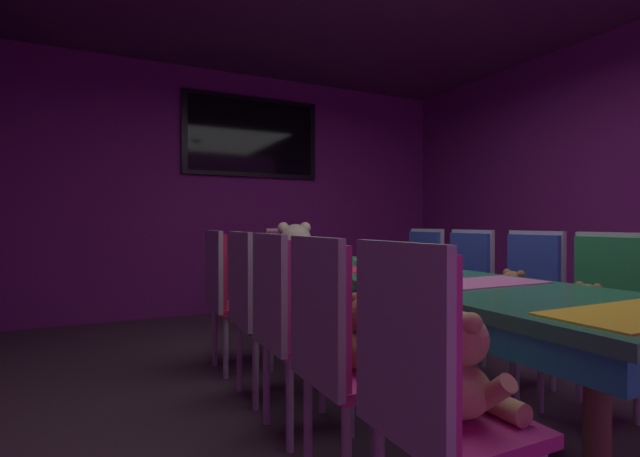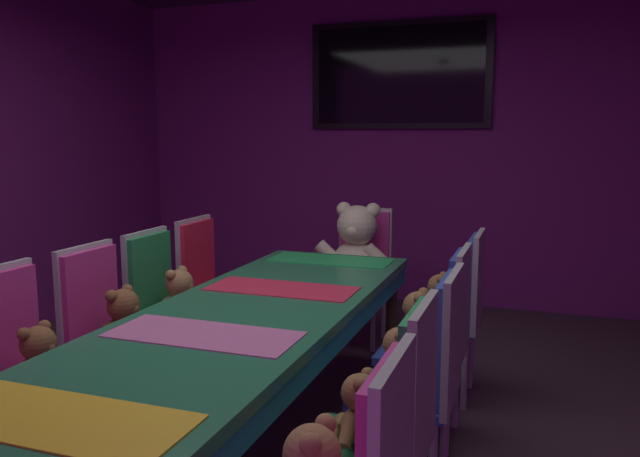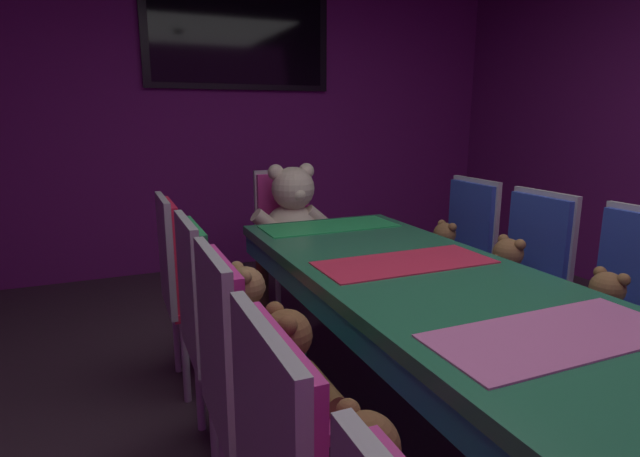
{
  "view_description": "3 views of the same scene",
  "coord_description": "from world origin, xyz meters",
  "views": [
    {
      "loc": [
        -1.63,
        -2.07,
        1.04
      ],
      "look_at": [
        0.0,
        1.29,
        0.99
      ],
      "focal_mm": 25.58,
      "sensor_mm": 36.0,
      "label": 1
    },
    {
      "loc": [
        1.24,
        -2.53,
        1.53
      ],
      "look_at": [
        -0.05,
        1.15,
        0.95
      ],
      "focal_mm": 35.43,
      "sensor_mm": 36.0,
      "label": 2
    },
    {
      "loc": [
        -1.15,
        -1.38,
        1.36
      ],
      "look_at": [
        -0.1,
        1.1,
        0.76
      ],
      "focal_mm": 28.39,
      "sensor_mm": 36.0,
      "label": 3
    }
  ],
  "objects": [
    {
      "name": "teddy_left_0",
      "position": [
        -0.67,
        -1.05,
        0.6
      ],
      "size": [
        0.27,
        0.35,
        0.33
      ],
      "color": "tan",
      "rests_on": "chair_left_0"
    },
    {
      "name": "chair_left_0",
      "position": [
        -0.82,
        -1.05,
        0.6
      ],
      "size": [
        0.42,
        0.41,
        0.98
      ],
      "color": "#CC338C",
      "rests_on": "ground_plane"
    },
    {
      "name": "teddy_right_1",
      "position": [
        0.68,
        -0.53,
        0.57
      ],
      "size": [
        0.22,
        0.28,
        0.26
      ],
      "rotation": [
        0.0,
        0.0,
        3.14
      ],
      "color": "olive",
      "rests_on": "chair_right_1"
    },
    {
      "name": "chair_left_4",
      "position": [
        -0.84,
        1.08,
        0.6
      ],
      "size": [
        0.42,
        0.41,
        0.98
      ],
      "color": "red",
      "rests_on": "ground_plane"
    },
    {
      "name": "wall_tv",
      "position": [
        0.0,
        3.11,
        2.05
      ],
      "size": [
        1.62,
        0.06,
        0.94
      ],
      "color": "black"
    },
    {
      "name": "throne_chair",
      "position": [
        0.0,
        1.95,
        0.6
      ],
      "size": [
        0.41,
        0.42,
        0.98
      ],
      "rotation": [
        0.0,
        0.0,
        -1.57
      ],
      "color": "#CC338C",
      "rests_on": "ground_plane"
    },
    {
      "name": "chair_right_2",
      "position": [
        0.85,
        -0.02,
        0.6
      ],
      "size": [
        0.42,
        0.41,
        0.98
      ],
      "rotation": [
        0.0,
        0.0,
        3.14
      ],
      "color": "#2D47B2",
      "rests_on": "ground_plane"
    },
    {
      "name": "chair_left_2",
      "position": [
        -0.82,
        -0.0,
        0.6
      ],
      "size": [
        0.42,
        0.41,
        0.98
      ],
      "color": "#CC338C",
      "rests_on": "ground_plane"
    },
    {
      "name": "teddy_left_3",
      "position": [
        -0.67,
        0.51,
        0.6
      ],
      "size": [
        0.26,
        0.34,
        0.32
      ],
      "color": "#9E7247",
      "rests_on": "chair_left_3"
    },
    {
      "name": "teddy_left_1",
      "position": [
        -0.69,
        -0.55,
        0.59
      ],
      "size": [
        0.24,
        0.32,
        0.3
      ],
      "color": "brown",
      "rests_on": "chair_left_1"
    },
    {
      "name": "chair_right_3",
      "position": [
        0.83,
        0.52,
        0.6
      ],
      "size": [
        0.42,
        0.41,
        0.98
      ],
      "rotation": [
        0.0,
        0.0,
        3.14
      ],
      "color": "#2D47B2",
      "rests_on": "ground_plane"
    },
    {
      "name": "teddy_left_2",
      "position": [
        -0.67,
        -0.0,
        0.6
      ],
      "size": [
        0.27,
        0.35,
        0.33
      ],
      "color": "brown",
      "rests_on": "chair_left_2"
    },
    {
      "name": "wall_back",
      "position": [
        0.0,
        3.2,
        1.4
      ],
      "size": [
        5.2,
        0.12,
        2.8
      ],
      "primitive_type": "cube",
      "color": "#721E72",
      "rests_on": "ground_plane"
    },
    {
      "name": "king_teddy_bear",
      "position": [
        0.0,
        1.79,
        0.71
      ],
      "size": [
        0.62,
        0.48,
        0.58
      ],
      "rotation": [
        0.0,
        0.0,
        -1.57
      ],
      "color": "beige",
      "rests_on": "throne_chair"
    },
    {
      "name": "teddy_right_3",
      "position": [
        0.68,
        0.52,
        0.59
      ],
      "size": [
        0.25,
        0.32,
        0.3
      ],
      "rotation": [
        0.0,
        0.0,
        3.14
      ],
      "color": "olive",
      "rests_on": "chair_right_3"
    },
    {
      "name": "chair_right_1",
      "position": [
        0.82,
        -0.53,
        0.6
      ],
      "size": [
        0.42,
        0.41,
        0.98
      ],
      "rotation": [
        0.0,
        0.0,
        3.14
      ],
      "color": "#268C4C",
      "rests_on": "ground_plane"
    },
    {
      "name": "teddy_right_4",
      "position": [
        0.7,
        1.07,
        0.58
      ],
      "size": [
        0.23,
        0.29,
        0.28
      ],
      "rotation": [
        0.0,
        0.0,
        3.14
      ],
      "color": "olive",
      "rests_on": "chair_right_4"
    },
    {
      "name": "chair_left_3",
      "position": [
        -0.82,
        0.51,
        0.6
      ],
      "size": [
        0.42,
        0.41,
        0.98
      ],
      "color": "#268C4C",
      "rests_on": "ground_plane"
    },
    {
      "name": "teddy_right_2",
      "position": [
        0.71,
        -0.02,
        0.58
      ],
      "size": [
        0.23,
        0.3,
        0.28
      ],
      "rotation": [
        0.0,
        0.0,
        3.14
      ],
      "color": "olive",
      "rests_on": "chair_right_2"
    },
    {
      "name": "banquet_table",
      "position": [
        0.0,
        0.0,
        0.66
      ],
      "size": [
        0.9,
        2.82,
        0.75
      ],
      "color": "#26724C",
      "rests_on": "ground_plane"
    },
    {
      "name": "ground_plane",
      "position": [
        0.0,
        0.0,
        0.0
      ],
      "size": [
        7.9,
        7.9,
        0.0
      ],
      "primitive_type": "plane",
      "color": "#3F2D38"
    },
    {
      "name": "chair_right_4",
      "position": [
        0.85,
        1.07,
        0.6
      ],
      "size": [
        0.42,
        0.41,
        0.98
      ],
      "rotation": [
        0.0,
        0.0,
        3.14
      ],
      "color": "#2D47B2",
      "rests_on": "ground_plane"
    },
    {
      "name": "chair_left_1",
      "position": [
        -0.83,
        -0.55,
        0.6
      ],
      "size": [
        0.42,
        0.41,
        0.98
      ],
      "color": "#CC338C",
      "rests_on": "ground_plane"
    }
  ]
}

